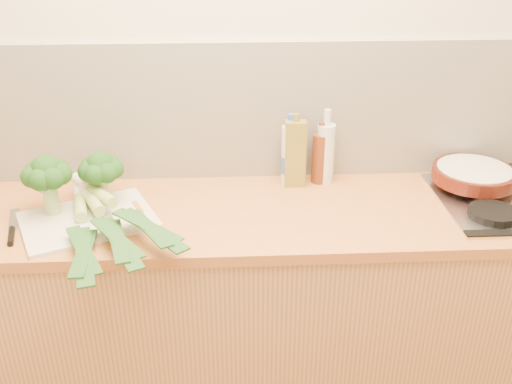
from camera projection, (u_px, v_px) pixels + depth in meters
room_shell at (240, 113)px, 2.20m from camera, size 3.50×3.50×3.50m
counter at (244, 309)px, 2.26m from camera, size 3.20×0.62×0.90m
chopping_board at (88, 220)px, 1.98m from camera, size 0.53×0.47×0.01m
broccoli_left at (47, 174)px, 1.95m from camera, size 0.17×0.17×0.22m
broccoli_right at (101, 169)px, 2.04m from camera, size 0.16×0.16×0.19m
leek_front at (81, 217)px, 1.94m from camera, size 0.22×0.68×0.04m
leek_mid at (102, 215)px, 1.92m from camera, size 0.31×0.58×0.04m
leek_back at (112, 202)px, 1.96m from camera, size 0.47×0.57×0.04m
chefs_knife at (12, 232)px, 1.91m from camera, size 0.09×0.27×0.02m
skillet at (474, 174)px, 2.18m from camera, size 0.44×0.31×0.05m
oil_tin at (295, 153)px, 2.19m from camera, size 0.08×0.05×0.29m
glass_bottle at (325, 152)px, 2.22m from camera, size 0.07×0.07×0.30m
amber_bottle at (320, 157)px, 2.23m from camera, size 0.06×0.06×0.25m
water_bottle at (291, 157)px, 2.21m from camera, size 0.08×0.08×0.27m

